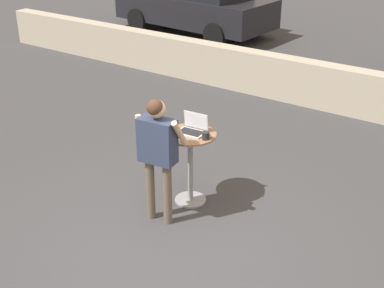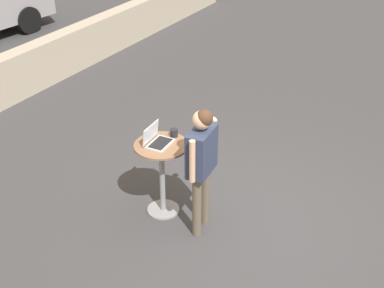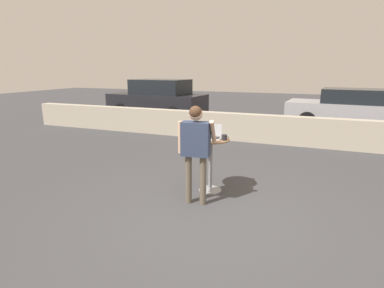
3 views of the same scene
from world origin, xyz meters
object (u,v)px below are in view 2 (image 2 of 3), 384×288
(laptop, at_px, (157,140))
(coffee_mug, at_px, (174,133))
(standing_person, at_px, (201,156))
(cafe_table, at_px, (162,168))

(laptop, bearing_deg, coffee_mug, -18.58)
(standing_person, bearing_deg, cafe_table, 83.76)
(cafe_table, bearing_deg, coffee_mug, -6.41)
(cafe_table, relative_size, laptop, 2.73)
(coffee_mug, xyz_separation_m, standing_person, (-0.32, -0.57, 0.01))
(coffee_mug, height_order, standing_person, standing_person)
(standing_person, bearing_deg, coffee_mug, 60.75)
(laptop, distance_m, standing_person, 0.65)
(laptop, bearing_deg, standing_person, -95.43)
(coffee_mug, distance_m, standing_person, 0.65)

